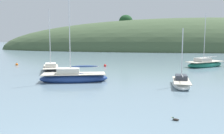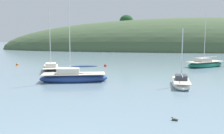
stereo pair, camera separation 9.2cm
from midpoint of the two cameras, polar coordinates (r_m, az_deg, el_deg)
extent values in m
ellipsoid|color=#425638|center=(93.55, 19.78, 3.80)|extent=(150.00, 36.00, 23.11)
ellipsoid|color=#1E4723|center=(90.81, 3.25, 10.77)|extent=(5.00, 4.55, 4.55)
ellipsoid|color=white|center=(24.00, 15.92, -3.89)|extent=(2.15, 5.00, 0.78)
cube|color=beige|center=(23.94, 15.95, -3.07)|extent=(1.97, 4.60, 0.06)
cube|color=#333842|center=(24.28, 15.91, -2.36)|extent=(1.23, 1.66, 0.47)
cylinder|color=silver|center=(23.89, 16.11, 2.87)|extent=(0.09, 0.09, 4.93)
cylinder|color=silver|center=(23.08, 16.12, -1.95)|extent=(0.28, 2.04, 0.07)
ellipsoid|color=#196B56|center=(40.86, 21.02, 0.49)|extent=(7.24, 6.13, 1.14)
cube|color=beige|center=(40.80, 21.05, 1.21)|extent=(6.66, 5.64, 0.06)
cube|color=beige|center=(40.34, 20.55, 1.59)|extent=(2.78, 2.62, 0.60)
cylinder|color=silver|center=(40.35, 20.96, 6.45)|extent=(0.09, 0.09, 7.45)
cylinder|color=silver|center=(41.63, 22.11, 2.26)|extent=(2.49, 1.80, 0.07)
ellipsoid|color=#232328|center=(33.57, -14.31, -0.67)|extent=(4.05, 6.45, 0.98)
cube|color=beige|center=(33.52, -14.33, 0.07)|extent=(3.73, 5.93, 0.06)
cube|color=silver|center=(33.00, -14.35, 0.44)|extent=(1.94, 2.30, 0.54)
cylinder|color=silver|center=(32.98, -14.54, 6.56)|extent=(0.09, 0.09, 7.58)
cylinder|color=silver|center=(34.42, -14.36, 1.36)|extent=(0.95, 2.43, 0.07)
ellipsoid|color=navy|center=(25.87, -9.06, -2.70)|extent=(7.48, 3.88, 1.14)
cube|color=beige|center=(25.79, -9.08, -1.58)|extent=(6.88, 3.57, 0.06)
cube|color=silver|center=(25.78, -10.36, -0.93)|extent=(2.56, 2.02, 0.60)
cylinder|color=silver|center=(25.53, -10.09, 8.58)|extent=(0.09, 0.09, 9.12)
cylinder|color=silver|center=(25.65, -6.57, 0.04)|extent=(2.94, 0.70, 0.07)
ellipsoid|color=#2D4784|center=(25.65, -6.57, 0.15)|extent=(2.85, 0.80, 0.20)
sphere|color=orange|center=(43.32, -21.60, 0.55)|extent=(0.44, 0.44, 0.44)
cylinder|color=black|center=(43.29, -21.62, 0.91)|extent=(0.04, 0.04, 0.10)
sphere|color=red|center=(38.59, -1.72, 0.31)|extent=(0.44, 0.44, 0.44)
cylinder|color=black|center=(38.56, -1.72, 0.70)|extent=(0.04, 0.04, 0.10)
ellipsoid|color=#2D2823|center=(14.34, 14.60, -11.96)|extent=(0.37, 0.25, 0.16)
sphere|color=#1E4723|center=(14.31, 14.02, -11.50)|extent=(0.09, 0.09, 0.09)
cone|color=gold|center=(14.32, 13.76, -11.51)|extent=(0.05, 0.05, 0.04)
cone|color=#2D2823|center=(14.32, 15.22, -11.87)|extent=(0.09, 0.09, 0.08)
camera|label=1|loc=(0.05, -90.09, -0.01)|focal=38.76mm
camera|label=2|loc=(0.05, 89.91, 0.01)|focal=38.76mm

